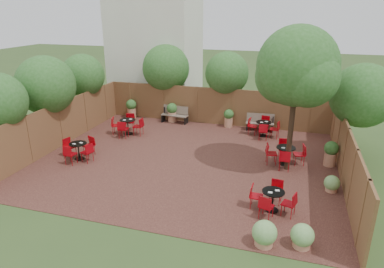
% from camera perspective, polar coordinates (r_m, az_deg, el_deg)
% --- Properties ---
extents(ground, '(80.00, 80.00, 0.00)m').
position_cam_1_polar(ground, '(14.42, -0.87, -4.36)').
color(ground, '#354F23').
rests_on(ground, ground).
extents(courtyard_paving, '(12.00, 10.00, 0.02)m').
position_cam_1_polar(courtyard_paving, '(14.41, -0.87, -4.32)').
color(courtyard_paving, '#341915').
rests_on(courtyard_paving, ground).
extents(fence_back, '(12.00, 0.08, 2.00)m').
position_cam_1_polar(fence_back, '(18.63, 3.73, 4.59)').
color(fence_back, '#52381E').
rests_on(fence_back, ground).
extents(fence_left, '(0.08, 10.00, 2.00)m').
position_cam_1_polar(fence_left, '(16.74, -20.89, 1.48)').
color(fence_left, '#52381E').
rests_on(fence_left, ground).
extents(fence_right, '(0.08, 10.00, 2.00)m').
position_cam_1_polar(fence_right, '(13.62, 24.01, -3.14)').
color(fence_right, '#52381E').
rests_on(fence_right, ground).
extents(neighbour_building, '(5.00, 4.00, 8.00)m').
position_cam_1_polar(neighbour_building, '(22.27, -5.99, 14.93)').
color(neighbour_building, silver).
rests_on(neighbour_building, ground).
extents(overhang_foliage, '(15.66, 10.61, 2.64)m').
position_cam_1_polar(overhang_foliage, '(16.64, -4.44, 8.79)').
color(overhang_foliage, '#265A1D').
rests_on(overhang_foliage, ground).
extents(courtyard_tree, '(2.97, 2.90, 5.47)m').
position_cam_1_polar(courtyard_tree, '(12.98, 16.91, 9.96)').
color(courtyard_tree, black).
rests_on(courtyard_tree, courtyard_paving).
extents(park_bench_left, '(1.51, 0.62, 0.91)m').
position_cam_1_polar(park_bench_left, '(18.99, -2.82, 3.31)').
color(park_bench_left, brown).
rests_on(park_bench_left, courtyard_paving).
extents(park_bench_right, '(1.44, 0.57, 0.87)m').
position_cam_1_polar(park_bench_right, '(18.05, 11.18, 1.97)').
color(park_bench_right, brown).
rests_on(park_bench_right, courtyard_paving).
extents(bistro_tables, '(9.79, 8.16, 0.87)m').
position_cam_1_polar(bistro_tables, '(14.80, 1.38, -1.82)').
color(bistro_tables, black).
rests_on(bistro_tables, courtyard_paving).
extents(planters, '(11.01, 4.14, 1.07)m').
position_cam_1_polar(planters, '(17.74, 1.54, 2.41)').
color(planters, '#AF7657').
rests_on(planters, courtyard_paving).
extents(low_shrubs, '(2.54, 4.19, 0.72)m').
position_cam_1_polar(low_shrubs, '(10.40, 16.65, -13.64)').
color(low_shrubs, '#AF7657').
rests_on(low_shrubs, courtyard_paving).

